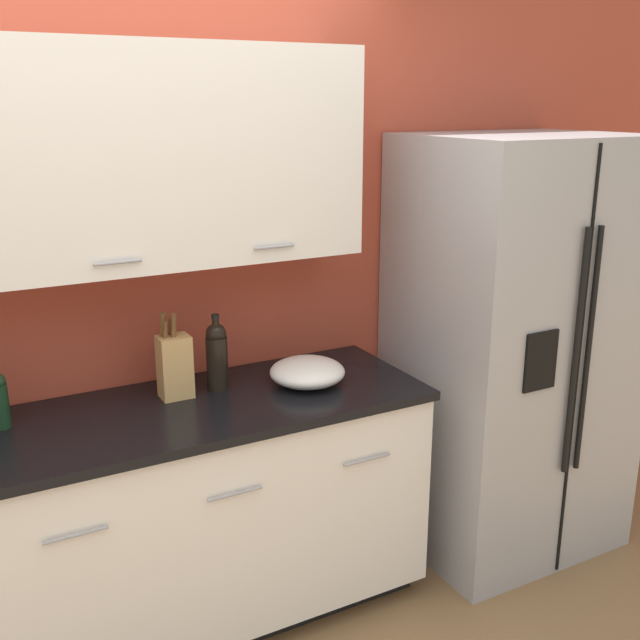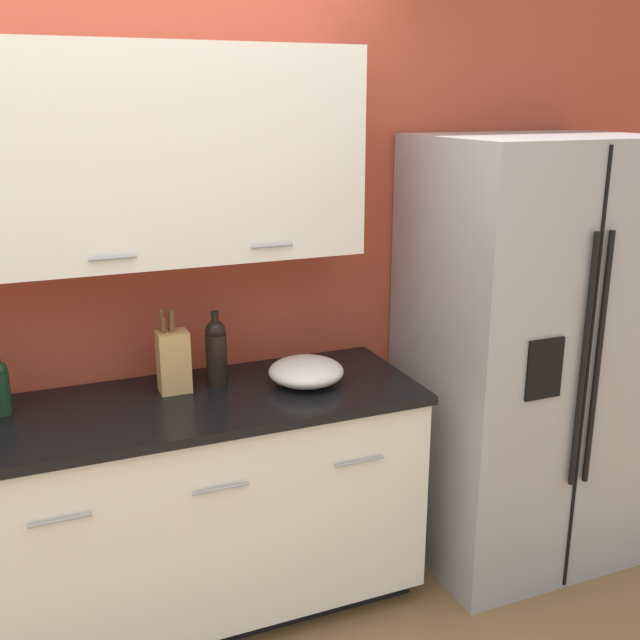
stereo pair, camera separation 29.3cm
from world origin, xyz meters
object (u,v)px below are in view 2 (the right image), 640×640
wine_bottle (216,351)px  mixing_bowl (306,371)px  knife_block (173,360)px  refrigerator (525,354)px  oil_bottle (1,387)px

wine_bottle → mixing_bowl: wine_bottle is taller
knife_block → mixing_bowl: size_ratio=1.13×
knife_block → wine_bottle: knife_block is taller
refrigerator → wine_bottle: refrigerator is taller
wine_bottle → oil_bottle: size_ratio=1.35×
refrigerator → mixing_bowl: bearing=176.9°
wine_bottle → mixing_bowl: (0.33, -0.12, -0.09)m
knife_block → wine_bottle: bearing=0.3°
refrigerator → knife_block: bearing=173.3°
oil_bottle → wine_bottle: bearing=-1.2°
knife_block → oil_bottle: size_ratio=1.50×
mixing_bowl → refrigerator: bearing=-3.1°
mixing_bowl → wine_bottle: bearing=159.6°
knife_block → wine_bottle: (0.17, 0.00, 0.01)m
oil_bottle → refrigerator: bearing=-5.2°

